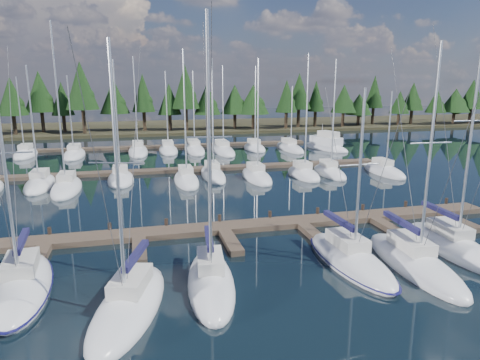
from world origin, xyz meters
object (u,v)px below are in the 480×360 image
object	(u,v)px
main_dock	(224,231)
front_sailboat_4	(350,259)
front_sailboat_2	(129,305)
front_sailboat_3	(211,282)
front_sailboat_6	(452,246)
front_sailboat_1	(22,286)
motor_yacht_right	(326,146)
front_sailboat_5	(414,262)

from	to	relation	value
main_dock	front_sailboat_4	xyz separation A→B (m)	(6.32, -6.94, 0.06)
front_sailboat_2	front_sailboat_4	world-z (taller)	front_sailboat_2
front_sailboat_3	front_sailboat_6	world-z (taller)	front_sailboat_6
front_sailboat_1	motor_yacht_right	distance (m)	54.50
front_sailboat_2	front_sailboat_4	distance (m)	13.12
front_sailboat_1	motor_yacht_right	xyz separation A→B (m)	(36.11, 40.82, 0.25)
front_sailboat_3	front_sailboat_2	bearing A→B (deg)	-160.51
front_sailboat_2	front_sailboat_4	bearing A→B (deg)	10.91
front_sailboat_5	motor_yacht_right	bearing A→B (deg)	71.66
front_sailboat_2	front_sailboat_6	bearing A→B (deg)	7.89
front_sailboat_4	motor_yacht_right	world-z (taller)	front_sailboat_4
main_dock	front_sailboat_4	distance (m)	9.39
front_sailboat_2	front_sailboat_1	bearing A→B (deg)	148.29
main_dock	motor_yacht_right	bearing A→B (deg)	55.36
front_sailboat_2	front_sailboat_3	size ratio (longest dim) A/B	0.90
front_sailboat_4	front_sailboat_6	distance (m)	7.49
main_dock	front_sailboat_1	world-z (taller)	front_sailboat_1
main_dock	front_sailboat_6	size ratio (longest dim) A/B	2.87
front_sailboat_1	front_sailboat_6	world-z (taller)	front_sailboat_6
front_sailboat_1	front_sailboat_5	bearing A→B (deg)	-5.89
front_sailboat_1	front_sailboat_2	bearing A→B (deg)	-31.71
main_dock	front_sailboat_1	bearing A→B (deg)	-153.48
front_sailboat_3	motor_yacht_right	xyz separation A→B (m)	(26.39, 42.73, 0.22)
front_sailboat_1	front_sailboat_6	size ratio (longest dim) A/B	0.88
front_sailboat_3	main_dock	bearing A→B (deg)	73.52
front_sailboat_4	front_sailboat_6	world-z (taller)	front_sailboat_6
front_sailboat_4	motor_yacht_right	size ratio (longest dim) A/B	1.10
main_dock	motor_yacht_right	world-z (taller)	motor_yacht_right
motor_yacht_right	front_sailboat_2	bearing A→B (deg)	-124.69
front_sailboat_2	front_sailboat_4	size ratio (longest dim) A/B	1.18
main_dock	front_sailboat_5	world-z (taller)	front_sailboat_5
front_sailboat_6	front_sailboat_4	bearing A→B (deg)	-177.40
front_sailboat_1	front_sailboat_3	world-z (taller)	front_sailboat_3
front_sailboat_3	front_sailboat_4	world-z (taller)	front_sailboat_3
front_sailboat_2	front_sailboat_5	bearing A→B (deg)	4.02
main_dock	front_sailboat_1	size ratio (longest dim) A/B	3.28
front_sailboat_5	front_sailboat_3	bearing A→B (deg)	178.38
motor_yacht_right	front_sailboat_5	bearing A→B (deg)	-108.34
front_sailboat_4	motor_yacht_right	xyz separation A→B (m)	(17.72, 41.74, 0.26)
front_sailboat_1	front_sailboat_2	distance (m)	6.47
front_sailboat_1	motor_yacht_right	size ratio (longest dim) A/B	1.32
front_sailboat_1	front_sailboat_4	size ratio (longest dim) A/B	1.20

